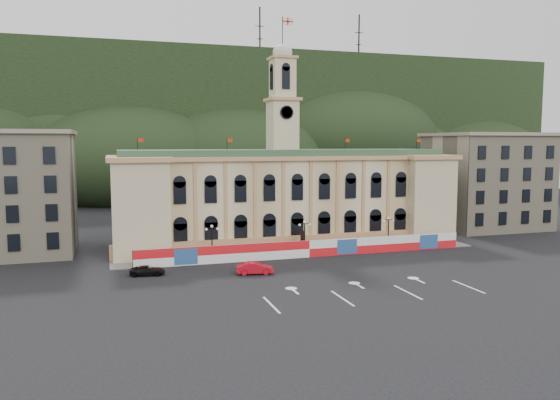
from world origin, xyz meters
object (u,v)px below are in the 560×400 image
object	(u,v)px
lamp_center	(305,234)
red_sedan	(255,268)
statue	(302,246)
black_suv	(148,270)

from	to	relation	value
lamp_center	red_sedan	xyz separation A→B (m)	(-10.26, -9.62, -2.30)
statue	black_suv	distance (m)	24.46
lamp_center	black_suv	xyz separation A→B (m)	(-23.39, -6.13, -2.46)
statue	black_suv	bearing A→B (deg)	-163.04
lamp_center	red_sedan	size ratio (longest dim) A/B	1.05
red_sedan	black_suv	xyz separation A→B (m)	(-13.13, 3.49, -0.16)
lamp_center	black_suv	distance (m)	24.31
statue	lamp_center	world-z (taller)	lamp_center
statue	red_sedan	xyz separation A→B (m)	(-10.26, -10.62, -0.41)
red_sedan	black_suv	distance (m)	13.59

